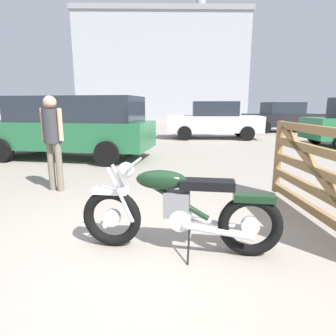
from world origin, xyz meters
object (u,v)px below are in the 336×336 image
at_px(pale_sedan_back, 214,120).
at_px(bystander, 52,134).
at_px(timber_gate, 333,175).
at_px(silver_sedan_mid, 72,125).
at_px(vintage_motorcycle, 177,209).
at_px(red_hatchback_near, 66,116).
at_px(blue_hatchback_right, 282,117).

bearing_deg(pale_sedan_back, bystander, -113.07).
xyz_separation_m(timber_gate, bystander, (-4.06, 1.40, 0.32)).
distance_m(pale_sedan_back, silver_sedan_mid, 7.07).
distance_m(vintage_motorcycle, pale_sedan_back, 10.72).
xyz_separation_m(vintage_motorcycle, bystander, (-2.25, 2.02, 0.57)).
distance_m(vintage_motorcycle, timber_gate, 1.92).
bearing_deg(silver_sedan_mid, red_hatchback_near, -59.63).
bearing_deg(bystander, pale_sedan_back, -3.49).
xyz_separation_m(blue_hatchback_right, silver_sedan_mid, (-8.60, -9.20, 0.10)).
xyz_separation_m(timber_gate, pale_sedan_back, (-0.57, 10.03, 0.13)).
xyz_separation_m(pale_sedan_back, red_hatchback_near, (-7.98, 2.29, 0.08)).
distance_m(timber_gate, blue_hatchback_right, 14.18).
distance_m(vintage_motorcycle, blue_hatchback_right, 15.32).
distance_m(red_hatchback_near, silver_sedan_mid, 8.55).
distance_m(timber_gate, pale_sedan_back, 10.04).
distance_m(blue_hatchback_right, silver_sedan_mid, 12.59).
bearing_deg(blue_hatchback_right, vintage_motorcycle, 59.46).
bearing_deg(bystander, timber_gate, -90.54).
height_order(vintage_motorcycle, pale_sedan_back, pale_sedan_back).
distance_m(pale_sedan_back, red_hatchback_near, 8.30).
bearing_deg(timber_gate, pale_sedan_back, -4.46).
distance_m(timber_gate, bystander, 4.30).
xyz_separation_m(vintage_motorcycle, silver_sedan_mid, (-3.21, 5.14, 0.49)).
height_order(bystander, red_hatchback_near, red_hatchback_near).
distance_m(bystander, red_hatchback_near, 11.80).
relative_size(vintage_motorcycle, silver_sedan_mid, 0.43).
bearing_deg(timber_gate, silver_sedan_mid, 40.21).
distance_m(vintage_motorcycle, bystander, 3.08).
bearing_deg(bystander, red_hatchback_near, 40.88).
bearing_deg(bystander, vintage_motorcycle, -113.28).
height_order(vintage_motorcycle, bystander, bystander).
bearing_deg(red_hatchback_near, vintage_motorcycle, -51.46).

